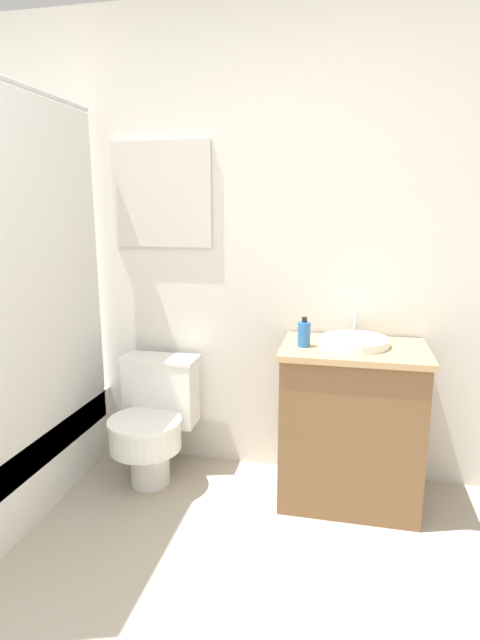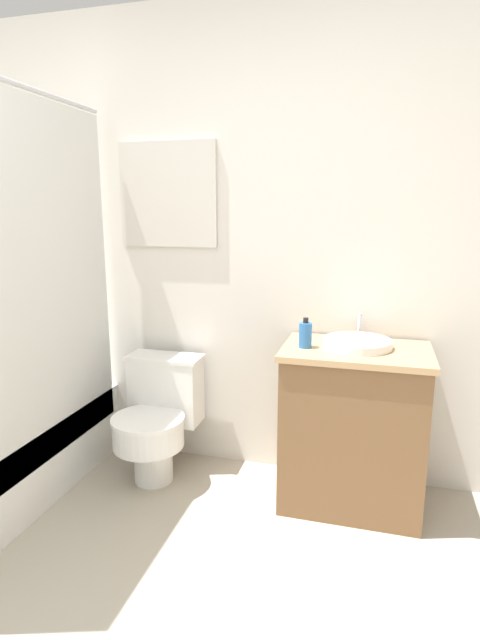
# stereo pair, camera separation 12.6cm
# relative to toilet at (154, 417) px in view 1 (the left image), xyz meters

# --- Properties ---
(wall_back) EXTENTS (3.36, 0.07, 2.50)m
(wall_back) POSITION_rel_toilet_xyz_m (0.21, 0.29, 0.91)
(wall_back) COLOR silver
(wall_back) RESTS_ON ground_plane
(toilet) EXTENTS (0.42, 0.53, 0.66)m
(toilet) POSITION_rel_toilet_xyz_m (0.00, 0.00, 0.00)
(toilet) COLOR white
(toilet) RESTS_ON ground_plane
(vanity) EXTENTS (0.70, 0.48, 0.81)m
(vanity) POSITION_rel_toilet_xyz_m (1.05, 0.01, 0.06)
(vanity) COLOR brown
(vanity) RESTS_ON ground_plane
(sink) EXTENTS (0.33, 0.36, 0.13)m
(sink) POSITION_rel_toilet_xyz_m (1.05, 0.03, 0.48)
(sink) COLOR white
(sink) RESTS_ON vanity
(soap_bottle) EXTENTS (0.06, 0.06, 0.15)m
(soap_bottle) POSITION_rel_toilet_xyz_m (0.81, -0.04, 0.52)
(soap_bottle) COLOR #2D6BB2
(soap_bottle) RESTS_ON vanity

